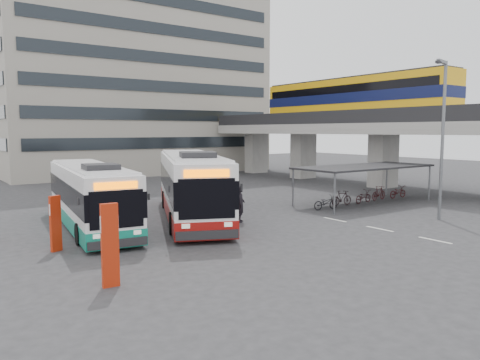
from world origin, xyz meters
TOP-DOWN VIEW (x-y plane):
  - ground at (0.00, 0.00)m, footprint 120.00×120.00m
  - viaduct at (17.00, 11.92)m, footprint 8.00×32.00m
  - bike_shelter at (8.50, 3.00)m, footprint 10.00×4.00m
  - office_block at (6.00, 36.00)m, footprint 30.00×15.00m
  - road_markings at (2.50, -3.00)m, footprint 0.15×7.60m
  - bus_main at (-3.64, 5.14)m, footprint 7.84×13.08m
  - bus_teal at (-9.08, 5.86)m, footprint 4.01×11.74m
  - pedestrian at (-2.12, 2.52)m, footprint 0.82×0.84m
  - lamp_post at (7.05, -3.36)m, footprint 1.49×0.52m
  - sign_totem_south at (-11.54, -3.64)m, footprint 0.57×0.20m
  - sign_totem_mid at (-11.78, 1.89)m, footprint 0.48×0.29m

SIDE VIEW (x-z plane):
  - ground at x=0.00m, z-range 0.00..0.00m
  - road_markings at x=2.50m, z-range 0.00..0.01m
  - pedestrian at x=-2.12m, z-range 0.00..1.95m
  - sign_totem_mid at x=-11.78m, z-range 0.04..2.32m
  - sign_totem_south at x=-11.54m, z-range 0.04..2.69m
  - bike_shelter at x=8.50m, z-range 0.25..2.79m
  - bus_teal at x=-9.08m, z-range -0.12..3.28m
  - bus_main at x=-3.64m, z-range -0.14..3.72m
  - lamp_post at x=7.05m, z-range 0.60..9.19m
  - viaduct at x=17.00m, z-range 1.39..11.07m
  - office_block at x=6.00m, z-range 0.00..25.00m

